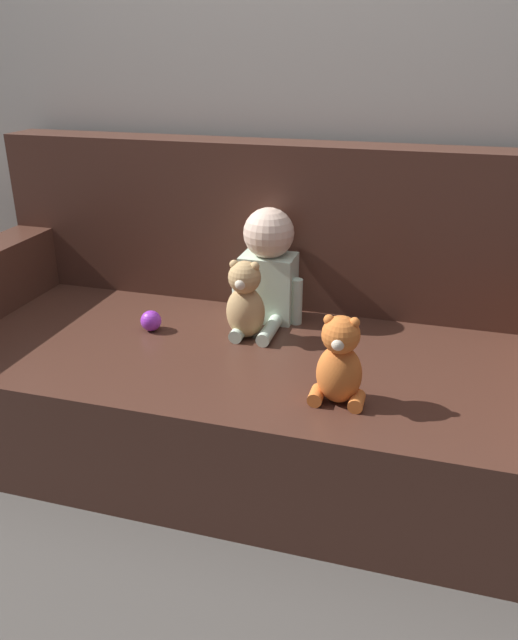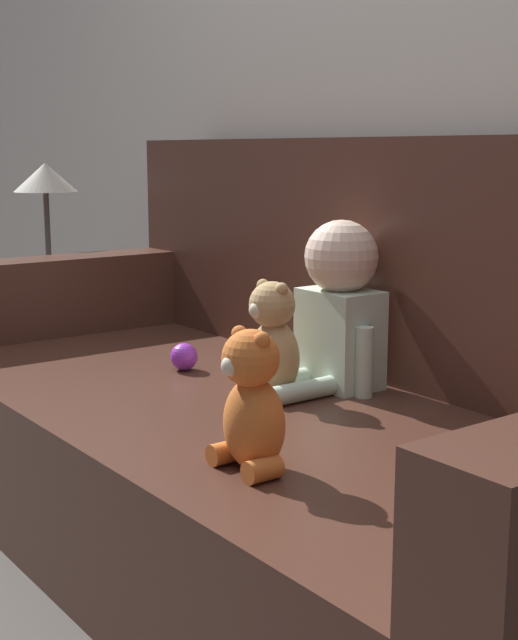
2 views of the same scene
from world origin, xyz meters
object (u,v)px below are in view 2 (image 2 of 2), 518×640
object	(u,v)px
couch	(290,423)
plush_toy_side	(252,405)
side_table	(47,225)
teddy_bear_brown	(274,339)
toy_ball	(184,357)
person_baby	(337,307)

from	to	relation	value
couch	plush_toy_side	bearing A→B (deg)	-46.31
couch	side_table	bearing A→B (deg)	-179.80
teddy_bear_brown	plush_toy_side	bearing A→B (deg)	-41.92
plush_toy_side	toy_ball	size ratio (longest dim) A/B	3.62
person_baby	side_table	size ratio (longest dim) A/B	0.45
toy_ball	side_table	bearing A→B (deg)	175.65
side_table	toy_ball	bearing A→B (deg)	-4.35
teddy_bear_brown	side_table	xyz separation A→B (m)	(-1.36, 0.04, 0.17)
plush_toy_side	toy_ball	world-z (taller)	plush_toy_side
person_baby	side_table	distance (m)	1.40
couch	plush_toy_side	distance (m)	0.56
plush_toy_side	person_baby	bearing A→B (deg)	124.16
teddy_bear_brown	side_table	world-z (taller)	side_table
side_table	person_baby	bearing A→B (deg)	5.47
couch	toy_ball	xyz separation A→B (m)	(-0.34, -0.08, 0.11)
person_baby	teddy_bear_brown	xyz separation A→B (m)	(-0.03, -0.17, -0.06)
couch	teddy_bear_brown	xyz separation A→B (m)	(-0.01, -0.04, 0.21)
couch	side_table	size ratio (longest dim) A/B	2.36
teddy_bear_brown	toy_ball	xyz separation A→B (m)	(-0.33, -0.04, -0.10)
plush_toy_side	toy_ball	xyz separation A→B (m)	(-0.70, 0.29, -0.09)
couch	side_table	distance (m)	1.42
couch	toy_ball	world-z (taller)	couch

